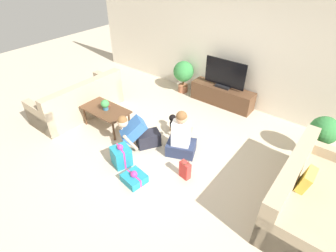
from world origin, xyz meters
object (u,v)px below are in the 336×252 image
at_px(dog, 173,123).
at_px(tabletop_plant, 105,104).
at_px(sofa_right, 306,196).
at_px(tv, 225,75).
at_px(person_kneeling, 138,133).
at_px(mug, 107,105).
at_px(potted_plant_back_left, 184,73).
at_px(gift_box_a, 134,178).
at_px(gift_box_b, 121,156).
at_px(tv_console, 222,96).
at_px(gift_bag_a, 185,170).
at_px(coffee_table, 106,111).
at_px(sofa_left, 79,102).
at_px(potted_plant_corner_right, 323,134).
at_px(person_sitting, 181,138).

distance_m(dog, tabletop_plant, 1.44).
distance_m(sofa_right, tv, 3.22).
height_order(person_kneeling, mug, person_kneeling).
bearing_deg(potted_plant_back_left, gift_box_a, -68.59).
height_order(gift_box_b, mug, mug).
relative_size(person_kneeling, tabletop_plant, 3.55).
bearing_deg(person_kneeling, tabletop_plant, -152.02).
relative_size(tv_console, gift_bag_a, 4.54).
relative_size(coffee_table, tv, 1.02).
height_order(sofa_left, tv, tv).
height_order(potted_plant_corner_right, person_sitting, person_sitting).
bearing_deg(coffee_table, gift_box_a, -26.95).
distance_m(sofa_left, coffee_table, 0.93).
bearing_deg(potted_plant_corner_right, gift_bag_a, -130.33).
bearing_deg(gift_box_b, tv, 83.08).
relative_size(person_sitting, tabletop_plant, 4.27).
height_order(person_sitting, gift_box_b, person_sitting).
bearing_deg(gift_box_a, coffee_table, 153.05).
xyz_separation_m(sofa_left, tv_console, (2.37, 2.39, -0.07)).
relative_size(coffee_table, gift_box_b, 2.34).
relative_size(sofa_right, potted_plant_back_left, 2.40).
distance_m(sofa_right, person_kneeling, 2.94).
relative_size(tv_console, gift_box_b, 3.51).
bearing_deg(gift_box_b, potted_plant_corner_right, 40.97).
distance_m(sofa_left, gift_box_a, 2.61).
distance_m(sofa_left, sofa_right, 4.84).
height_order(person_kneeling, gift_bag_a, person_kneeling).
distance_m(sofa_left, mug, 0.93).
relative_size(gift_bag_a, mug, 2.83).
bearing_deg(mug, gift_bag_a, -7.04).
height_order(coffee_table, person_sitting, person_sitting).
bearing_deg(coffee_table, tabletop_plant, -17.29).
bearing_deg(tv, tv_console, 90.90).
height_order(mug, tabletop_plant, tabletop_plant).
relative_size(tv, person_kneeling, 1.27).
xyz_separation_m(coffee_table, tabletop_plant, (0.03, -0.01, 0.17)).
bearing_deg(dog, potted_plant_back_left, -104.73).
relative_size(tv_console, mug, 12.83).
relative_size(potted_plant_back_left, person_kneeling, 1.05).
xyz_separation_m(potted_plant_corner_right, person_kneeling, (-2.77, -1.77, -0.21)).
height_order(dog, tabletop_plant, tabletop_plant).
distance_m(potted_plant_back_left, person_kneeling, 2.51).
xyz_separation_m(tv_console, dog, (-0.23, -1.66, -0.00)).
bearing_deg(potted_plant_corner_right, person_kneeling, -147.33).
height_order(gift_box_a, gift_box_b, gift_box_b).
xyz_separation_m(tv, tabletop_plant, (-1.42, -2.40, -0.18)).
relative_size(person_kneeling, gift_box_a, 1.99).
xyz_separation_m(potted_plant_back_left, person_kneeling, (0.66, -2.41, -0.20)).
height_order(gift_box_a, gift_bag_a, gift_bag_a).
bearing_deg(sofa_right, tv, 50.31).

